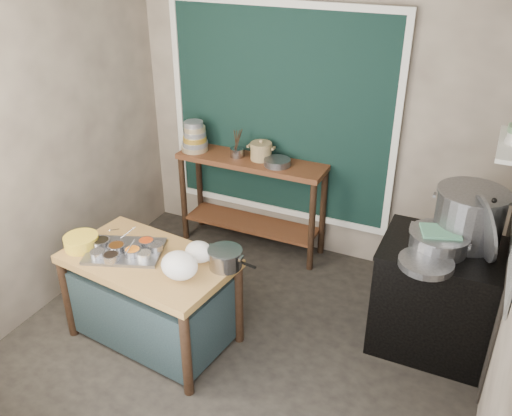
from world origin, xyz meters
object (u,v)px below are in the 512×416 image
at_px(stove_block, 439,299).
at_px(ceramic_crock, 261,152).
at_px(back_counter, 252,204).
at_px(utensil_cup, 237,152).
at_px(condiment_tray, 125,251).
at_px(stock_pot, 469,216).
at_px(steamer, 439,241).
at_px(saucepan, 225,258).
at_px(prep_table, 152,299).
at_px(yellow_basin, 81,242).

distance_m(stove_block, ceramic_crock, 2.06).
xyz_separation_m(back_counter, ceramic_crock, (0.08, 0.03, 0.55)).
xyz_separation_m(back_counter, utensil_cup, (-0.15, 0.00, 0.52)).
distance_m(condiment_tray, stock_pot, 2.52).
xyz_separation_m(condiment_tray, steamer, (2.12, 0.80, 0.19)).
bearing_deg(ceramic_crock, saucepan, -75.25).
xyz_separation_m(condiment_tray, saucepan, (0.77, 0.15, 0.06)).
distance_m(prep_table, ceramic_crock, 1.75).
bearing_deg(saucepan, yellow_basin, -160.08).
bearing_deg(prep_table, condiment_tray, -170.08).
bearing_deg(utensil_cup, steamer, -21.75).
distance_m(yellow_basin, utensil_cup, 1.75).
bearing_deg(steamer, stove_block, 38.88).
bearing_deg(yellow_basin, back_counter, 69.29).
bearing_deg(utensil_cup, stock_pot, -15.09).
distance_m(stove_block, stock_pot, 0.68).
xyz_separation_m(prep_table, condiment_tray, (-0.19, -0.01, 0.39)).
relative_size(utensil_cup, steamer, 0.32).
bearing_deg(back_counter, ceramic_crock, 21.45).
height_order(back_counter, condiment_tray, back_counter).
height_order(back_counter, stock_pot, stock_pot).
distance_m(back_counter, yellow_basin, 1.81).
distance_m(back_counter, ceramic_crock, 0.55).
height_order(yellow_basin, saucepan, saucepan).
relative_size(condiment_tray, ceramic_crock, 2.56).
bearing_deg(steamer, condiment_tray, -159.29).
xyz_separation_m(back_counter, saucepan, (0.47, -1.44, 0.35)).
bearing_deg(saucepan, condiment_tray, -160.69).
distance_m(saucepan, stock_pot, 1.76).
distance_m(prep_table, stove_block, 2.17).
bearing_deg(stock_pot, utensil_cup, 164.91).
xyz_separation_m(yellow_basin, ceramic_crock, (0.72, 1.70, 0.22)).
xyz_separation_m(stove_block, ceramic_crock, (-1.82, 0.76, 0.60)).
bearing_deg(stove_block, utensil_cup, 160.35).
bearing_deg(stock_pot, back_counter, 163.88).
relative_size(back_counter, ceramic_crock, 6.75).
bearing_deg(stock_pot, condiment_tray, -156.01).
xyz_separation_m(ceramic_crock, steamer, (1.74, -0.82, -0.07)).
relative_size(back_counter, stove_block, 1.61).
bearing_deg(yellow_basin, stock_pot, 22.68).
bearing_deg(yellow_basin, steamer, 19.71).
bearing_deg(yellow_basin, utensil_cup, 73.90).
relative_size(yellow_basin, saucepan, 1.01).
xyz_separation_m(utensil_cup, stock_pot, (2.14, -0.58, 0.09)).
bearing_deg(ceramic_crock, stove_block, -22.81).
distance_m(stove_block, utensil_cup, 2.25).
bearing_deg(condiment_tray, prep_table, 2.89).
relative_size(utensil_cup, stock_pot, 0.27).
bearing_deg(steamer, saucepan, -154.37).
distance_m(prep_table, saucepan, 0.74).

